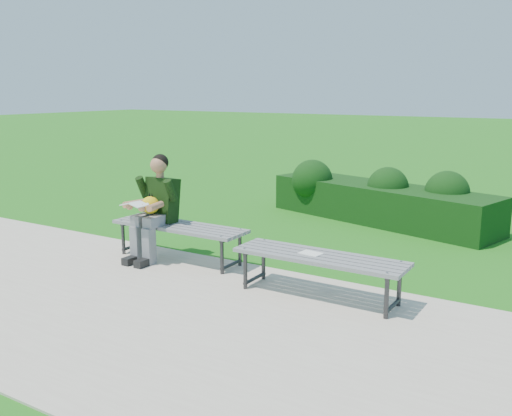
{
  "coord_description": "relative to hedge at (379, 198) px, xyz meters",
  "views": [
    {
      "loc": [
        3.7,
        -5.69,
        2.13
      ],
      "look_at": [
        0.32,
        -0.18,
        0.77
      ],
      "focal_mm": 40.0,
      "sensor_mm": 36.0,
      "label": 1
    }
  ],
  "objects": [
    {
      "name": "paper_sheet",
      "position": [
        0.6,
        -3.75,
        0.09
      ],
      "size": [
        0.24,
        0.18,
        0.01
      ],
      "color": "white",
      "rests_on": "bench_right"
    },
    {
      "name": "seated_boy",
      "position": [
        -1.66,
        -3.56,
        0.33
      ],
      "size": [
        0.56,
        0.76,
        1.31
      ],
      "color": "gray",
      "rests_on": "walkway"
    },
    {
      "name": "bench_left",
      "position": [
        -1.36,
        -3.47,
        0.03
      ],
      "size": [
        1.8,
        0.5,
        0.46
      ],
      "color": "gray",
      "rests_on": "walkway"
    },
    {
      "name": "ground",
      "position": [
        -0.63,
        -3.15,
        -0.38
      ],
      "size": [
        80.0,
        80.0,
        0.0
      ],
      "color": "#337F17",
      "rests_on": "ground"
    },
    {
      "name": "walkway",
      "position": [
        -0.63,
        -4.9,
        -0.37
      ],
      "size": [
        30.0,
        3.5,
        0.02
      ],
      "color": "#AEAA90",
      "rests_on": "ground"
    },
    {
      "name": "bench_right",
      "position": [
        0.7,
        -3.75,
        0.03
      ],
      "size": [
        1.8,
        0.5,
        0.46
      ],
      "color": "gray",
      "rests_on": "walkway"
    },
    {
      "name": "hedge",
      "position": [
        0.0,
        0.0,
        0.0
      ],
      "size": [
        3.97,
        1.95,
        0.93
      ],
      "color": "#193B14",
      "rests_on": "ground"
    }
  ]
}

